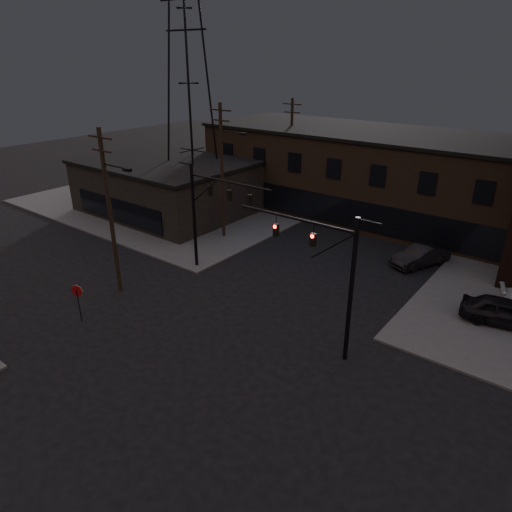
{
  "coord_description": "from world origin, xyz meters",
  "views": [
    {
      "loc": [
        15.06,
        -14.4,
        14.95
      ],
      "look_at": [
        -0.76,
        6.1,
        3.5
      ],
      "focal_mm": 32.0,
      "sensor_mm": 36.0,
      "label": 1
    }
  ],
  "objects_px": {
    "car_crossing": "(421,256)",
    "parked_car_lot_a": "(505,312)",
    "traffic_signal_near": "(332,270)",
    "traffic_signal_far": "(206,207)",
    "stop_sign": "(77,295)"
  },
  "relations": [
    {
      "from": "traffic_signal_near",
      "to": "car_crossing",
      "type": "bearing_deg",
      "value": 89.42
    },
    {
      "from": "traffic_signal_far",
      "to": "stop_sign",
      "type": "relative_size",
      "value": 3.23
    },
    {
      "from": "traffic_signal_far",
      "to": "stop_sign",
      "type": "distance_m",
      "value": 10.55
    },
    {
      "from": "traffic_signal_near",
      "to": "parked_car_lot_a",
      "type": "relative_size",
      "value": 1.65
    },
    {
      "from": "traffic_signal_far",
      "to": "car_crossing",
      "type": "height_order",
      "value": "traffic_signal_far"
    },
    {
      "from": "traffic_signal_near",
      "to": "stop_sign",
      "type": "xyz_separation_m",
      "value": [
        -13.36,
        -6.49,
        -3.09
      ]
    },
    {
      "from": "parked_car_lot_a",
      "to": "car_crossing",
      "type": "xyz_separation_m",
      "value": [
        -6.96,
        5.58,
        -0.18
      ]
    },
    {
      "from": "car_crossing",
      "to": "traffic_signal_far",
      "type": "bearing_deg",
      "value": -114.35
    },
    {
      "from": "traffic_signal_near",
      "to": "traffic_signal_far",
      "type": "xyz_separation_m",
      "value": [
        -12.07,
        3.5,
        0.08
      ]
    },
    {
      "from": "car_crossing",
      "to": "parked_car_lot_a",
      "type": "bearing_deg",
      "value": -14.4
    },
    {
      "from": "traffic_signal_near",
      "to": "traffic_signal_far",
      "type": "relative_size",
      "value": 1.0
    },
    {
      "from": "stop_sign",
      "to": "car_crossing",
      "type": "bearing_deg",
      "value": 56.92
    },
    {
      "from": "traffic_signal_near",
      "to": "traffic_signal_far",
      "type": "bearing_deg",
      "value": 163.83
    },
    {
      "from": "traffic_signal_near",
      "to": "car_crossing",
      "type": "height_order",
      "value": "traffic_signal_near"
    },
    {
      "from": "stop_sign",
      "to": "parked_car_lot_a",
      "type": "relative_size",
      "value": 0.51
    }
  ]
}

